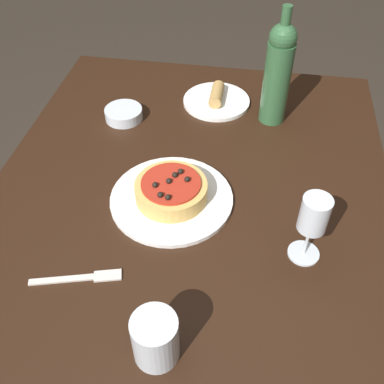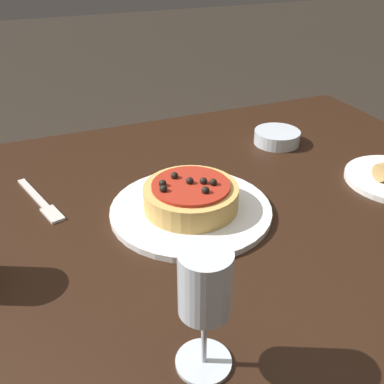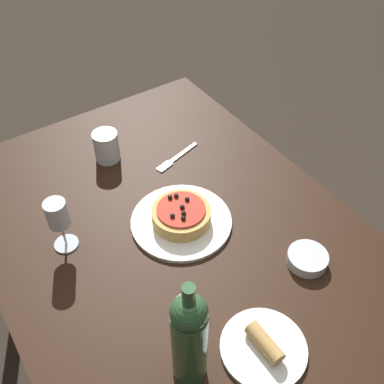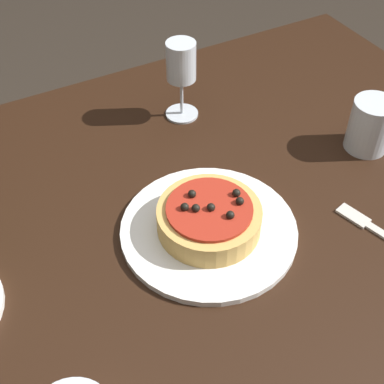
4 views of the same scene
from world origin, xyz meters
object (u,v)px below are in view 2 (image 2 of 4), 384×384
at_px(dining_table, 193,261).
at_px(dinner_plate, 191,210).
at_px(fork, 41,202).
at_px(wine_glass, 205,290).
at_px(pizza, 191,196).
at_px(side_bowl, 277,137).

height_order(dining_table, dinner_plate, dinner_plate).
xyz_separation_m(dining_table, dinner_plate, (-0.01, -0.04, 0.09)).
distance_m(dinner_plate, fork, 0.29).
bearing_deg(wine_glass, dining_table, -110.48).
relative_size(dining_table, pizza, 7.71).
bearing_deg(fork, pizza, 45.63).
relative_size(dinner_plate, wine_glass, 1.76).
xyz_separation_m(dinner_plate, wine_glass, (0.11, 0.32, 0.11)).
distance_m(pizza, side_bowl, 0.38).
height_order(dining_table, fork, fork).
distance_m(pizza, fork, 0.29).
distance_m(wine_glass, fork, 0.49).
xyz_separation_m(dining_table, side_bowl, (-0.32, -0.24, 0.10)).
bearing_deg(wine_glass, pizza, -109.87).
relative_size(dinner_plate, pizza, 1.72).
bearing_deg(wine_glass, fork, -73.02).
bearing_deg(dining_table, side_bowl, -143.07).
distance_m(dinner_plate, side_bowl, 0.38).
relative_size(dinner_plate, fork, 1.58).
distance_m(dinner_plate, pizza, 0.03).
bearing_deg(fork, dinner_plate, 45.64).
relative_size(dining_table, wine_glass, 7.90).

